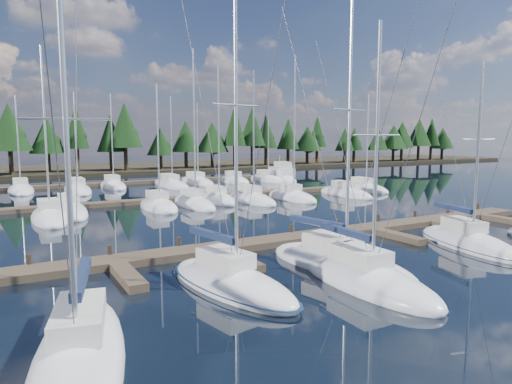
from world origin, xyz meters
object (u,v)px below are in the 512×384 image
main_dock (305,239)px  front_sailboat_4 (467,243)px  front_sailboat_0 (80,357)px  front_sailboat_2 (365,279)px  front_sailboat_3 (338,263)px  front_sailboat_1 (231,283)px  motor_yacht_right (282,177)px

main_dock → front_sailboat_4: front_sailboat_4 is taller
front_sailboat_0 → front_sailboat_2: 12.77m
front_sailboat_4 → front_sailboat_3: bearing=178.1°
front_sailboat_0 → front_sailboat_4: bearing=9.4°
front_sailboat_1 → front_sailboat_2: front_sailboat_1 is taller
main_dock → motor_yacht_right: (21.30, 36.11, 0.33)m
front_sailboat_2 → front_sailboat_3: bearing=76.2°
front_sailboat_1 → motor_yacht_right: 51.25m
front_sailboat_2 → front_sailboat_3: 2.83m
main_dock → front_sailboat_4: 10.03m
front_sailboat_1 → motor_yacht_right: bearing=54.8°
front_sailboat_3 → motor_yacht_right: front_sailboat_3 is taller
front_sailboat_0 → main_dock: bearing=32.7°
main_dock → front_sailboat_3: size_ratio=2.97×
front_sailboat_0 → front_sailboat_2: bearing=6.5°
motor_yacht_right → front_sailboat_0: bearing=-128.5°
front_sailboat_3 → front_sailboat_4: size_ratio=1.22×
main_dock → front_sailboat_3: front_sailboat_3 is taller
front_sailboat_0 → front_sailboat_3: bearing=17.4°
motor_yacht_right → front_sailboat_3: bearing=-119.1°
front_sailboat_2 → front_sailboat_3: front_sailboat_3 is taller
front_sailboat_2 → front_sailboat_4: front_sailboat_2 is taller
front_sailboat_4 → motor_yacht_right: size_ratio=1.19×
front_sailboat_2 → front_sailboat_3: (0.68, 2.74, 0.01)m
front_sailboat_0 → front_sailboat_4: front_sailboat_0 is taller
main_dock → front_sailboat_1: 10.06m
front_sailboat_0 → front_sailboat_4: size_ratio=1.10×
front_sailboat_4 → front_sailboat_1: bearing=179.4°
front_sailboat_2 → front_sailboat_3: size_ratio=0.85×
main_dock → motor_yacht_right: bearing=59.5°
main_dock → front_sailboat_0: front_sailboat_0 is taller
front_sailboat_4 → main_dock: bearing=143.7°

